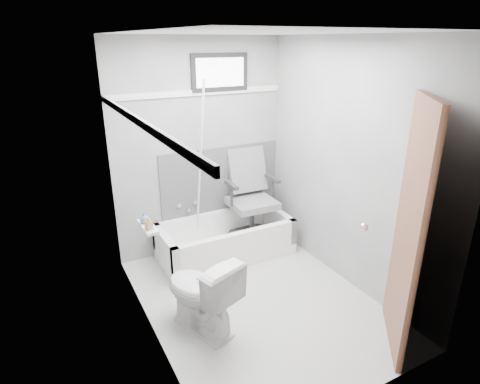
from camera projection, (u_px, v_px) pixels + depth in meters
floor at (257, 300)px, 3.86m from camera, size 2.60×2.60×0.00m
ceiling at (262, 32)px, 3.00m from camera, size 2.60×2.60×0.00m
wall_back at (200, 149)px, 4.50m from camera, size 2.00×0.02×2.40m
wall_front at (372, 248)px, 2.36m from camera, size 2.00×0.02×2.40m
wall_left at (144, 204)px, 2.99m from camera, size 0.02×2.60×2.40m
wall_right at (348, 167)px, 3.87m from camera, size 0.02×2.60×2.40m
bathtub at (225, 239)px, 4.60m from camera, size 1.50×0.70×0.42m
office_chair at (252, 197)px, 4.65m from camera, size 0.63×0.63×1.04m
toilet at (201, 293)px, 3.37m from camera, size 0.62×0.81×0.71m
door at (467, 240)px, 2.88m from camera, size 0.78×0.78×2.00m
window at (220, 72)px, 4.31m from camera, size 0.66×0.04×0.40m
backerboard at (221, 179)px, 4.75m from camera, size 1.50×0.02×0.78m
trim_back at (199, 93)px, 4.27m from camera, size 2.00×0.02×0.06m
trim_left at (138, 121)px, 2.77m from camera, size 0.02×2.60×0.06m
pole at (200, 169)px, 4.31m from camera, size 0.02×0.40×1.92m
shelf at (148, 227)px, 3.32m from camera, size 0.10×0.32×0.02m
soap_bottle_a at (149, 223)px, 3.22m from camera, size 0.07×0.07×0.11m
soap_bottle_b at (144, 218)px, 3.34m from camera, size 0.10×0.10×0.10m
faucet at (187, 206)px, 4.62m from camera, size 0.26×0.10×0.16m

